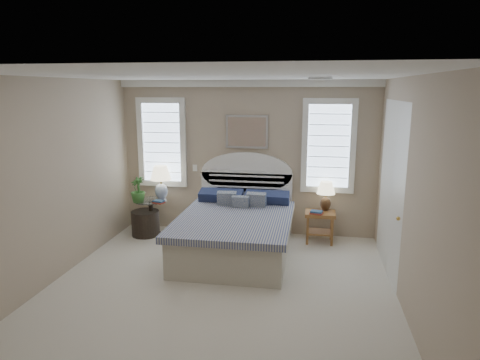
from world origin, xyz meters
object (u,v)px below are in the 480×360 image
nightstand_right (320,220)px  floor_pot (146,223)px  side_table_left (151,213)px  lamp_left (161,179)px  bed (237,229)px  lamp_right (326,193)px

nightstand_right → floor_pot: (-3.04, -0.16, -0.16)m
side_table_left → lamp_left: (0.16, 0.13, 0.61)m
bed → lamp_right: bearing=30.9°
side_table_left → bed: bearing=-19.7°
lamp_left → side_table_left: bearing=-139.5°
bed → floor_pot: bed is taller
floor_pot → bed: bearing=-17.0°
bed → lamp_left: bed is taller
floor_pot → lamp_left: (0.24, 0.20, 0.77)m
nightstand_right → floor_pot: nightstand_right is taller
side_table_left → lamp_right: size_ratio=1.26×
bed → lamp_right: (1.38, 0.83, 0.45)m
lamp_left → lamp_right: 2.88m
side_table_left → lamp_right: (3.03, 0.24, 0.45)m
nightstand_right → bed: bearing=-152.0°
side_table_left → lamp_right: lamp_right is taller
nightstand_right → lamp_right: (0.08, 0.14, 0.45)m
bed → side_table_left: size_ratio=3.61×
floor_pot → nightstand_right: bearing=3.1°
bed → nightstand_right: (1.30, 0.69, 0.00)m
side_table_left → nightstand_right: size_ratio=1.19×
side_table_left → lamp_left: bearing=40.5°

